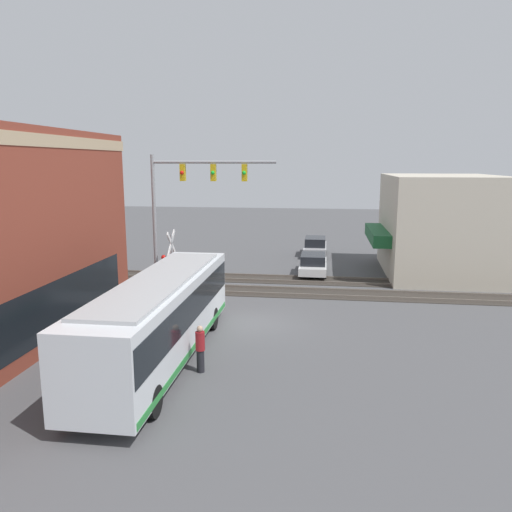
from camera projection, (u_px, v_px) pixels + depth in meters
name	position (u px, v px, depth m)	size (l,w,h in m)	color
ground_plane	(252.00, 324.00, 23.58)	(120.00, 120.00, 0.00)	#4C4C4F
shop_building	(439.00, 225.00, 33.66)	(9.79, 8.20, 6.67)	beige
city_bus	(161.00, 315.00, 18.91)	(12.10, 2.59, 3.26)	silver
traffic_signal_gantry	(187.00, 195.00, 26.89)	(0.42, 6.81, 7.93)	gray
crossing_signal	(172.00, 257.00, 27.78)	(1.41, 1.18, 3.81)	gray
rail_track_near	(266.00, 291.00, 29.42)	(2.60, 60.00, 0.15)	#332D28
rail_track_far	(272.00, 279.00, 32.53)	(2.60, 60.00, 0.15)	#332D28
parked_car_white	(313.00, 265.00, 33.94)	(4.44, 1.82, 1.41)	silver
parked_car_silver	(315.00, 247.00, 40.76)	(4.52, 1.82, 1.51)	#B7B7BC
pedestrian_near_bus	(200.00, 348.00, 18.02)	(0.34, 0.34, 1.76)	black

